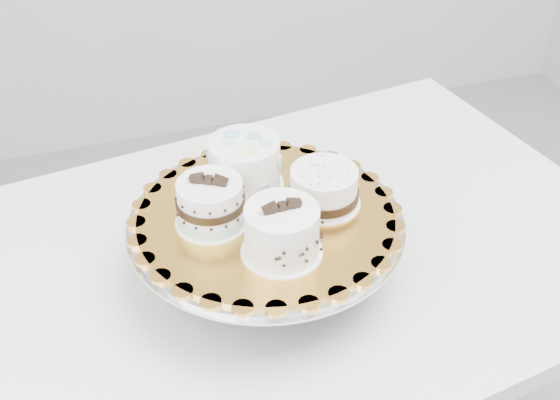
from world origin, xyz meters
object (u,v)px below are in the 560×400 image
object	(u,v)px
cake_board	(266,216)
cake_ribbon	(324,188)
table	(283,284)
cake_dots	(244,164)
cake_banded	(211,205)
cake_stand	(266,235)
cake_swirl	(282,232)

from	to	relation	value
cake_board	cake_ribbon	xyz separation A→B (m)	(0.09, 0.00, 0.03)
table	cake_dots	xyz separation A→B (m)	(-0.05, 0.03, 0.24)
cake_board	cake_ribbon	size ratio (longest dim) A/B	2.98
cake_banded	cake_ribbon	distance (m)	0.17
cake_ribbon	cake_banded	bearing A→B (deg)	-163.14
cake_stand	cake_dots	xyz separation A→B (m)	(-0.01, 0.08, 0.08)
table	cake_ribbon	distance (m)	0.24
cake_stand	cake_board	world-z (taller)	cake_board
cake_board	cake_dots	xyz separation A→B (m)	(-0.01, 0.08, 0.04)
cake_dots	table	bearing A→B (deg)	-16.39
table	cake_swirl	world-z (taller)	cake_swirl
table	cake_stand	xyz separation A→B (m)	(-0.04, -0.05, 0.16)
table	cake_stand	distance (m)	0.17
cake_board	cake_dots	world-z (taller)	cake_dots
table	cake_dots	world-z (taller)	cake_dots
cake_board	cake_dots	size ratio (longest dim) A/B	2.90
cake_dots	cake_ribbon	distance (m)	0.13
table	cake_banded	xyz separation A→B (m)	(-0.12, -0.04, 0.23)
cake_banded	cake_ribbon	world-z (taller)	cake_banded
cake_board	cake_dots	distance (m)	0.09
table	cake_banded	world-z (taller)	cake_banded
cake_dots	cake_swirl	bearing A→B (deg)	-76.01
cake_swirl	cake_banded	xyz separation A→B (m)	(-0.08, 0.09, -0.00)
cake_banded	cake_dots	xyz separation A→B (m)	(0.07, 0.07, 0.01)
cake_stand	cake_ribbon	world-z (taller)	cake_ribbon
cake_board	cake_banded	xyz separation A→B (m)	(-0.08, 0.01, 0.03)
cake_board	cake_ribbon	distance (m)	0.10
cake_stand	table	bearing A→B (deg)	49.00
cake_swirl	cake_banded	distance (m)	0.12
cake_banded	cake_swirl	bearing A→B (deg)	-22.32
cake_dots	cake_ribbon	world-z (taller)	cake_dots
cake_banded	cake_dots	distance (m)	0.10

